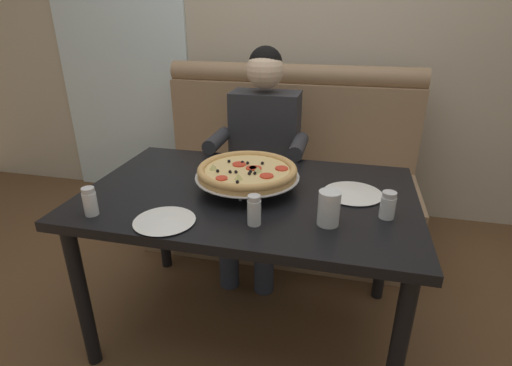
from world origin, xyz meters
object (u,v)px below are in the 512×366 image
at_px(shaker_parmesan, 90,203).
at_px(plate_near_right, 353,192).
at_px(pizza, 247,172).
at_px(diner_main, 261,149).
at_px(shaker_oregano, 388,207).
at_px(booth_bench, 283,182).
at_px(drinking_glass, 329,210).
at_px(dining_table, 249,208).
at_px(shaker_pepper_flakes, 254,212).
at_px(plate_near_left, 164,219).

xyz_separation_m(shaker_parmesan, plate_near_right, (0.96, 0.41, -0.04)).
distance_m(pizza, plate_near_right, 0.45).
distance_m(diner_main, shaker_oregano, 1.00).
bearing_deg(booth_bench, pizza, -90.93).
relative_size(plate_near_right, drinking_glass, 1.93).
relative_size(dining_table, drinking_glass, 10.84).
relative_size(shaker_pepper_flakes, shaker_parmesan, 1.03).
distance_m(dining_table, plate_near_left, 0.42).
height_order(pizza, plate_near_right, pizza).
height_order(shaker_pepper_flakes, drinking_glass, drinking_glass).
relative_size(diner_main, shaker_pepper_flakes, 11.21).
bearing_deg(pizza, plate_near_left, -121.77).
bearing_deg(shaker_oregano, drinking_glass, -154.17).
xyz_separation_m(booth_bench, pizza, (-0.01, -0.89, 0.42)).
height_order(booth_bench, shaker_pepper_flakes, booth_bench).
height_order(diner_main, plate_near_right, diner_main).
bearing_deg(shaker_parmesan, drinking_glass, 8.73).
height_order(booth_bench, shaker_oregano, booth_bench).
relative_size(booth_bench, plate_near_left, 7.42).
relative_size(diner_main, shaker_oregano, 12.30).
height_order(shaker_oregano, plate_near_right, shaker_oregano).
xyz_separation_m(pizza, shaker_pepper_flakes, (0.10, -0.29, -0.03)).
bearing_deg(shaker_oregano, shaker_pepper_flakes, -160.69).
bearing_deg(shaker_pepper_flakes, drinking_glass, 13.60).
xyz_separation_m(pizza, shaker_oregano, (0.57, -0.13, -0.04)).
relative_size(diner_main, pizza, 2.86).
bearing_deg(shaker_oregano, plate_near_right, 124.97).
bearing_deg(shaker_oregano, shaker_parmesan, -167.73).
distance_m(booth_bench, dining_table, 0.95).
bearing_deg(shaker_pepper_flakes, diner_main, 101.16).
height_order(booth_bench, plate_near_left, booth_bench).
xyz_separation_m(plate_near_left, plate_near_right, (0.67, 0.40, -0.00)).
height_order(dining_table, drinking_glass, drinking_glass).
bearing_deg(plate_near_left, shaker_pepper_flakes, 10.69).
relative_size(dining_table, shaker_pepper_flakes, 12.27).
bearing_deg(diner_main, shaker_parmesan, -113.67).
distance_m(dining_table, diner_main, 0.66).
bearing_deg(plate_near_left, drinking_glass, 11.99).
bearing_deg(shaker_parmesan, shaker_pepper_flakes, 6.63).
bearing_deg(dining_table, pizza, 120.50).
distance_m(diner_main, plate_near_left, 0.99).
bearing_deg(booth_bench, plate_near_right, -62.86).
distance_m(plate_near_right, drinking_glass, 0.30).
distance_m(booth_bench, plate_near_right, 1.01).
xyz_separation_m(booth_bench, plate_near_right, (0.43, -0.84, 0.35)).
bearing_deg(shaker_pepper_flakes, shaker_parmesan, -173.37).
bearing_deg(pizza, shaker_pepper_flakes, -70.88).
distance_m(shaker_parmesan, drinking_glass, 0.88).
height_order(shaker_pepper_flakes, shaker_oregano, shaker_pepper_flakes).
bearing_deg(shaker_parmesan, plate_near_right, 23.35).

